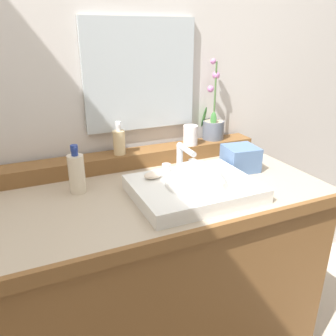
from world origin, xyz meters
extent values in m
cube|color=silver|center=(0.00, 0.43, 1.31)|extent=(3.10, 0.20, 2.63)
cube|color=brown|center=(0.00, 0.00, 0.41)|extent=(1.23, 0.62, 0.83)
cube|color=tan|center=(0.00, 0.00, 0.85)|extent=(1.26, 0.65, 0.04)
cube|color=brown|center=(0.00, -0.32, 0.85)|extent=(1.26, 0.02, 0.04)
cube|color=brown|center=(0.00, 0.26, 0.90)|extent=(1.18, 0.11, 0.06)
cube|color=white|center=(0.11, -0.11, 0.89)|extent=(0.43, 0.33, 0.05)
sphere|color=white|center=(0.11, -0.13, 0.88)|extent=(0.23, 0.23, 0.23)
cylinder|color=silver|center=(0.11, 0.01, 0.96)|extent=(0.02, 0.02, 0.10)
cylinder|color=silver|center=(0.11, -0.05, 1.01)|extent=(0.02, 0.11, 0.02)
sphere|color=silver|center=(0.11, 0.01, 1.01)|extent=(0.03, 0.03, 0.03)
cylinder|color=silver|center=(0.05, 0.01, 0.93)|extent=(0.03, 0.03, 0.04)
cylinder|color=silver|center=(0.16, 0.01, 0.93)|extent=(0.03, 0.03, 0.04)
ellipsoid|color=beige|center=(-0.01, -0.02, 0.93)|extent=(0.07, 0.04, 0.02)
cylinder|color=slate|center=(0.42, 0.28, 0.97)|extent=(0.10, 0.10, 0.09)
cylinder|color=tan|center=(0.42, 0.28, 1.01)|extent=(0.09, 0.09, 0.01)
cylinder|color=#476B38|center=(0.42, 0.28, 1.15)|extent=(0.01, 0.01, 0.27)
ellipsoid|color=#387033|center=(0.39, 0.31, 1.03)|extent=(0.04, 0.04, 0.10)
ellipsoid|color=#387033|center=(0.39, 0.31, 1.03)|extent=(0.04, 0.04, 0.09)
ellipsoid|color=#387033|center=(0.40, 0.25, 1.03)|extent=(0.04, 0.03, 0.07)
sphere|color=#C071AD|center=(0.40, 0.29, 1.16)|extent=(0.03, 0.03, 0.03)
sphere|color=#C071AD|center=(0.43, 0.29, 1.22)|extent=(0.03, 0.03, 0.03)
sphere|color=#C071AD|center=(0.41, 0.29, 1.28)|extent=(0.03, 0.03, 0.03)
cylinder|color=#DABD89|center=(-0.05, 0.24, 0.98)|extent=(0.05, 0.05, 0.10)
cylinder|color=silver|center=(-0.05, 0.24, 1.04)|extent=(0.02, 0.02, 0.02)
cylinder|color=silver|center=(-0.05, 0.24, 1.06)|extent=(0.02, 0.02, 0.02)
cylinder|color=silver|center=(-0.05, 0.23, 1.06)|extent=(0.01, 0.03, 0.01)
cylinder|color=silver|center=(0.28, 0.24, 0.97)|extent=(0.06, 0.06, 0.09)
cylinder|color=beige|center=(-0.26, 0.09, 0.93)|extent=(0.06, 0.06, 0.14)
cylinder|color=navy|center=(-0.26, 0.09, 1.01)|extent=(0.02, 0.02, 0.02)
cylinder|color=navy|center=(-0.26, 0.09, 1.03)|extent=(0.03, 0.03, 0.02)
cylinder|color=navy|center=(-0.26, 0.07, 1.04)|extent=(0.01, 0.03, 0.01)
cube|color=#53719E|center=(0.40, 0.03, 0.91)|extent=(0.14, 0.14, 0.10)
cube|color=silver|center=(0.08, 0.32, 1.24)|extent=(0.49, 0.02, 0.45)
camera|label=1|loc=(-0.42, -1.07, 1.40)|focal=36.61mm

